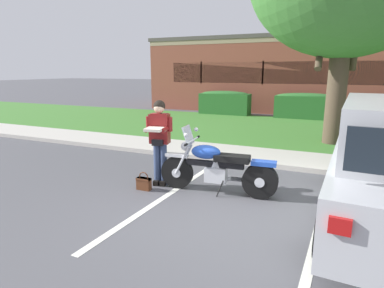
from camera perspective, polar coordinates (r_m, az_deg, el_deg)
ground_plane at (r=5.44m, az=4.83°, el=-11.72°), size 140.00×140.00×0.00m
curb_strip at (r=7.97m, az=11.40°, el=-3.38°), size 60.00×0.20×0.12m
concrete_walk at (r=8.78m, az=12.59°, el=-2.06°), size 60.00×1.50×0.08m
grass_lawn at (r=12.79m, az=16.24°, el=2.35°), size 60.00×6.79×0.06m
stall_stripe_0 at (r=6.01m, az=-4.67°, el=-9.20°), size 0.35×4.40×0.01m
stall_stripe_1 at (r=5.39m, az=21.74°, el=-12.85°), size 0.35×4.40×0.01m
motorcycle at (r=6.00m, az=5.22°, el=-4.31°), size 2.24×0.82×1.26m
rider_person at (r=6.33m, az=-5.80°, el=1.43°), size 0.53×0.62×1.70m
handbag at (r=6.32m, az=-8.55°, el=-6.79°), size 0.28×0.13×0.36m
hedge_left at (r=16.80m, az=5.84°, el=7.36°), size 2.57×0.90×1.24m
hedge_center_left at (r=16.04m, az=19.58°, el=6.42°), size 2.82×0.90×1.24m
brick_building at (r=21.08m, az=24.09°, el=11.27°), size 20.51×8.11×4.10m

